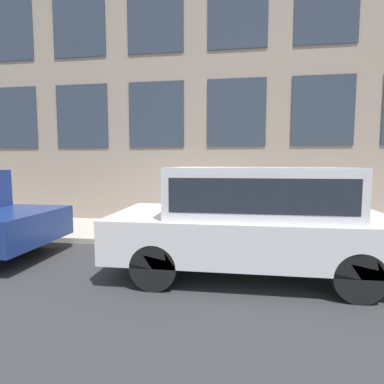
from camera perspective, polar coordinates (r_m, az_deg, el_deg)
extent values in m
plane|color=#2D2D30|center=(6.84, -2.09, -10.55)|extent=(80.00, 80.00, 0.00)
cube|color=#A8A093|center=(8.04, -0.49, -7.68)|extent=(2.53, 60.00, 0.12)
cube|color=gray|center=(9.97, 0.85, 27.47)|extent=(0.30, 40.00, 11.26)
cube|color=#2D3847|center=(9.43, 23.65, 14.03)|extent=(0.03, 1.69, 1.95)
cube|color=#2D3847|center=(9.11, 8.45, 14.74)|extent=(0.03, 1.69, 1.95)
cube|color=#2D3847|center=(9.42, -6.80, 14.45)|extent=(0.03, 1.69, 1.95)
cube|color=#2D3847|center=(10.29, -20.21, 13.39)|extent=(0.03, 1.69, 1.95)
cube|color=#2D3847|center=(11.59, -30.95, 12.01)|extent=(0.03, 1.69, 1.95)
cube|color=#2D3847|center=(10.24, 24.31, 29.46)|extent=(0.03, 1.69, 1.95)
cube|color=#2D3847|center=(9.95, 8.70, 30.63)|extent=(0.03, 1.69, 1.95)
cube|color=#2D3847|center=(10.23, -7.00, 29.91)|extent=(0.03, 1.69, 1.95)
cube|color=#2D3847|center=(11.03, -20.73, 27.72)|extent=(0.03, 1.69, 1.95)
cube|color=#2D3847|center=(12.26, -31.63, 24.90)|extent=(0.03, 1.69, 1.95)
cylinder|color=#2D7260|center=(7.10, 2.04, -8.77)|extent=(0.29, 0.29, 0.04)
cylinder|color=#2D7260|center=(7.02, 2.05, -6.22)|extent=(0.21, 0.21, 0.68)
sphere|color=#2C5D50|center=(6.96, 2.06, -3.46)|extent=(0.22, 0.22, 0.22)
cylinder|color=black|center=(6.95, 2.06, -2.91)|extent=(0.07, 0.07, 0.09)
cylinder|color=#2D7260|center=(6.99, 3.34, -5.59)|extent=(0.09, 0.10, 0.09)
cylinder|color=#2D7260|center=(7.03, 0.77, -5.53)|extent=(0.09, 0.10, 0.09)
cylinder|color=navy|center=(7.34, -2.03, -6.02)|extent=(0.09, 0.09, 0.61)
cylinder|color=navy|center=(7.46, -1.86, -5.83)|extent=(0.09, 0.09, 0.61)
cube|color=#72288C|center=(7.32, -1.96, -1.85)|extent=(0.16, 0.11, 0.45)
cylinder|color=#72288C|center=(7.20, -2.12, -1.88)|extent=(0.07, 0.07, 0.43)
cylinder|color=#72288C|center=(7.43, -1.80, -1.65)|extent=(0.07, 0.07, 0.43)
sphere|color=#8C6647|center=(7.28, -1.96, 0.71)|extent=(0.20, 0.20, 0.20)
cylinder|color=black|center=(4.63, -7.23, -13.92)|extent=(0.24, 0.70, 0.70)
cylinder|color=black|center=(6.35, -2.81, -8.55)|extent=(0.24, 0.70, 0.70)
cylinder|color=black|center=(4.78, 29.04, -13.92)|extent=(0.24, 0.70, 0.70)
cylinder|color=black|center=(6.46, 23.17, -8.74)|extent=(0.24, 0.70, 0.70)
cube|color=silver|center=(5.27, 10.74, -7.71)|extent=(2.08, 4.59, 0.68)
cube|color=silver|center=(5.16, 12.15, 0.25)|extent=(1.83, 2.85, 0.79)
cube|color=#1E232D|center=(5.16, 12.15, 0.25)|extent=(1.84, 2.62, 0.50)
cylinder|color=black|center=(7.69, -28.58, -6.74)|extent=(0.24, 0.70, 0.70)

